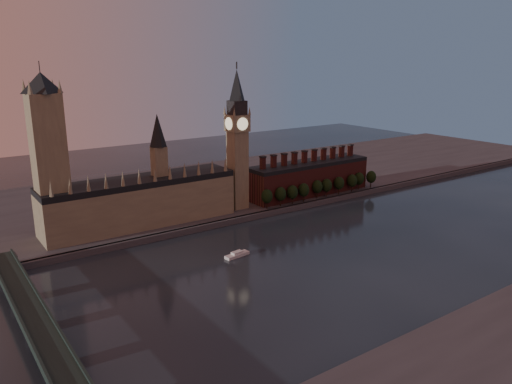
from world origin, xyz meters
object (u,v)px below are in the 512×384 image
Objects in this scene: big_ben at (237,138)px; westminster_bridge at (43,337)px; river_boat at (237,255)px; victoria_tower at (49,153)px.

big_ben is 205.83m from westminster_bridge.
victoria_tower is at bearing 128.48° from river_boat.
westminster_bridge reaches higher than river_boat.
westminster_bridge is at bearing -106.56° from victoria_tower.
westminster_bridge is at bearing -169.26° from river_boat.
big_ben reaches higher than river_boat.
big_ben is at bearing 48.48° from river_boat.
victoria_tower is 126.98m from river_boat.
big_ben is 0.54× the size of westminster_bridge.
victoria_tower is 130.12m from big_ben.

